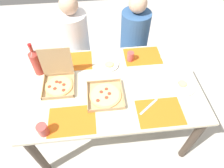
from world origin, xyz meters
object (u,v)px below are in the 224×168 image
(pizza_box_edge_far, at_px, (58,80))
(plate_far_right, at_px, (183,86))
(pizza_box_center, at_px, (105,95))
(diner_left_seat, at_px, (77,50))
(diner_right_seat, at_px, (133,47))
(cup_dark, at_px, (43,130))
(cup_clear_left, at_px, (130,56))
(plate_near_left, at_px, (108,64))
(condiment_bowl, at_px, (45,59))
(soda_bottle, at_px, (36,62))

(pizza_box_edge_far, height_order, plate_far_right, pizza_box_edge_far)
(pizza_box_center, bearing_deg, pizza_box_edge_far, 155.83)
(pizza_box_edge_far, distance_m, diner_left_seat, 0.74)
(pizza_box_center, distance_m, diner_left_seat, 0.93)
(pizza_box_edge_far, xyz_separation_m, diner_right_seat, (0.80, 0.69, -0.27))
(cup_dark, distance_m, diner_right_seat, 1.47)
(cup_dark, distance_m, cup_clear_left, 1.02)
(plate_near_left, relative_size, condiment_bowl, 2.93)
(soda_bottle, xyz_separation_m, cup_dark, (0.10, -0.62, -0.09))
(condiment_bowl, bearing_deg, pizza_box_center, -41.95)
(plate_far_right, bearing_deg, cup_dark, -165.16)
(pizza_box_edge_far, xyz_separation_m, soda_bottle, (-0.18, 0.17, 0.09))
(plate_near_left, distance_m, diner_right_seat, 0.66)
(cup_clear_left, bearing_deg, condiment_bowl, 174.71)
(plate_near_left, bearing_deg, pizza_box_center, -98.86)
(pizza_box_center, relative_size, diner_right_seat, 0.25)
(diner_right_seat, bearing_deg, pizza_box_edge_far, -139.44)
(pizza_box_edge_far, bearing_deg, condiment_bowl, 115.98)
(pizza_box_center, xyz_separation_m, pizza_box_edge_far, (-0.39, 0.17, 0.04))
(pizza_box_edge_far, xyz_separation_m, condiment_bowl, (-0.15, 0.31, -0.02))
(plate_far_right, distance_m, condiment_bowl, 1.31)
(cup_clear_left, xyz_separation_m, diner_right_seat, (0.13, 0.45, -0.27))
(condiment_bowl, relative_size, diner_left_seat, 0.06)
(pizza_box_center, height_order, soda_bottle, soda_bottle)
(cup_clear_left, bearing_deg, plate_far_right, -44.23)
(plate_near_left, distance_m, soda_bottle, 0.64)
(diner_left_seat, bearing_deg, plate_near_left, -56.57)
(cup_clear_left, distance_m, diner_left_seat, 0.76)
(cup_dark, height_order, diner_left_seat, diner_left_seat)
(plate_near_left, relative_size, soda_bottle, 0.65)
(soda_bottle, xyz_separation_m, cup_clear_left, (0.85, 0.07, -0.09))
(cup_clear_left, bearing_deg, pizza_box_center, -124.39)
(cup_dark, bearing_deg, pizza_box_edge_far, 80.13)
(soda_bottle, distance_m, diner_right_seat, 1.17)
(cup_dark, bearing_deg, pizza_box_center, 30.92)
(plate_far_right, distance_m, diner_right_seat, 0.91)
(cup_clear_left, bearing_deg, cup_dark, -137.32)
(plate_near_left, relative_size, cup_clear_left, 2.27)
(cup_dark, bearing_deg, plate_near_left, 50.81)
(cup_clear_left, relative_size, diner_left_seat, 0.08)
(cup_dark, bearing_deg, soda_bottle, 99.55)
(plate_near_left, relative_size, diner_left_seat, 0.17)
(diner_left_seat, xyz_separation_m, diner_right_seat, (0.68, 0.00, -0.01))
(plate_far_right, height_order, cup_dark, cup_dark)
(plate_near_left, height_order, condiment_bowl, condiment_bowl)
(diner_left_seat, bearing_deg, plate_far_right, -41.40)
(plate_near_left, height_order, soda_bottle, soda_bottle)
(cup_dark, xyz_separation_m, condiment_bowl, (-0.07, 0.77, -0.02))
(diner_right_seat, bearing_deg, plate_near_left, -125.58)
(plate_near_left, xyz_separation_m, cup_dark, (-0.53, -0.65, 0.04))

